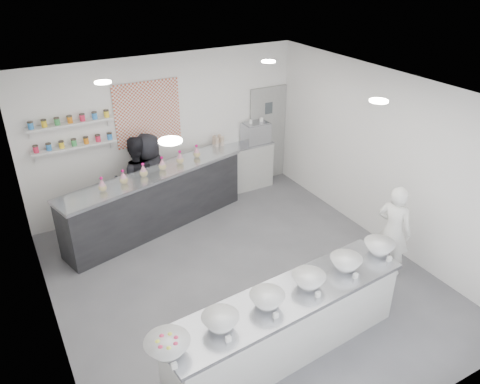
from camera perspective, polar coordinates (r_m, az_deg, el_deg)
name	(u,v)px	position (r m, az deg, el deg)	size (l,w,h in m)	color
floor	(242,280)	(7.57, 0.29, -10.64)	(6.00, 6.00, 0.00)	#515156
ceiling	(243,95)	(6.17, 0.36, 11.74)	(6.00, 6.00, 0.00)	white
back_wall	(167,133)	(9.24, -8.93, 7.16)	(5.50, 5.50, 0.00)	white
left_wall	(41,250)	(6.08, -23.05, -6.58)	(6.00, 6.00, 0.00)	white
right_wall	(384,159)	(8.31, 17.11, 3.82)	(6.00, 6.00, 0.00)	white
back_door	(267,134)	(10.33, 3.36, 7.03)	(0.88, 0.04, 2.10)	gray
pattern_panel	(148,114)	(8.97, -11.19, 9.37)	(1.25, 0.03, 1.20)	#BD492A
jar_shelf_lower	(74,146)	(8.72, -19.54, 5.28)	(1.45, 0.22, 0.04)	silver
jar_shelf_upper	(70,123)	(8.58, -19.98, 7.86)	(1.45, 0.22, 0.04)	silver
preserve_jars	(72,132)	(8.60, -19.80, 6.95)	(1.45, 0.10, 0.56)	#E6264B
downlight_0	(170,141)	(4.75, -8.49, 6.19)	(0.24, 0.24, 0.02)	white
downlight_1	(379,101)	(6.24, 16.56, 10.60)	(0.24, 0.24, 0.02)	white
downlight_2	(103,82)	(7.14, -16.38, 12.72)	(0.24, 0.24, 0.02)	white
downlight_3	(269,61)	(8.21, 3.50, 15.61)	(0.24, 0.24, 0.02)	white
prep_counter	(286,324)	(6.20, 5.67, -15.68)	(3.34, 0.76, 0.91)	#ADADA8
back_bar	(156,201)	(8.73, -10.19, -1.05)	(3.62, 0.66, 1.12)	black
sneeze_guard	(163,171)	(8.17, -9.33, 2.56)	(3.57, 0.02, 0.31)	white
espresso_ledge	(242,167)	(10.03, 0.22, 3.05)	(1.36, 0.43, 1.01)	#ADADA8
espresso_machine	(256,133)	(9.91, 1.94, 7.21)	(0.55, 0.38, 0.42)	#93969E
cup_stacks	(218,143)	(9.54, -2.67, 5.96)	(0.24, 0.24, 0.30)	tan
prep_bowls	(288,290)	(5.84, 5.92, -11.82)	(3.68, 0.53, 0.17)	white
label_cards	(312,322)	(5.54, 8.72, -15.38)	(3.31, 0.04, 0.07)	white
cookie_bags	(153,167)	(8.42, -10.57, 3.06)	(2.14, 0.14, 0.26)	#C97391
woman_prep	(393,231)	(7.69, 18.17, -4.52)	(0.56, 0.37, 1.54)	white
staff_left	(137,180)	(8.92, -12.40, 1.49)	(0.82, 0.64, 1.70)	black
staff_right	(150,177)	(8.99, -10.89, 1.84)	(0.83, 0.54, 1.70)	black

